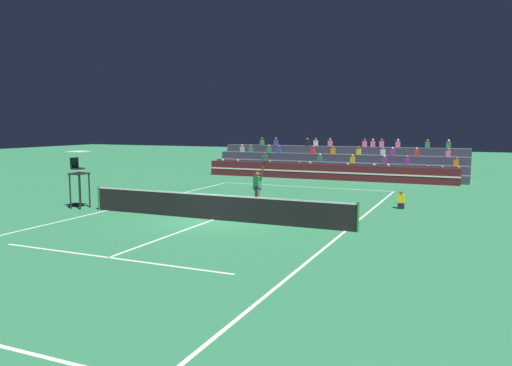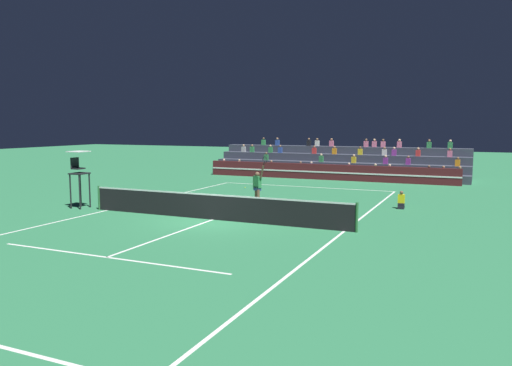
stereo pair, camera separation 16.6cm
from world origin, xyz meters
TOP-DOWN VIEW (x-y plane):
  - ground_plane at (0.00, 0.00)m, footprint 120.00×120.00m
  - court_lines at (0.00, 0.00)m, footprint 11.10×23.90m
  - tennis_net at (0.00, 0.00)m, footprint 12.00×0.10m
  - sponsor_banner_wall at (0.00, 16.34)m, footprint 18.00×0.26m
  - bleacher_stand at (0.01, 19.51)m, footprint 19.07×3.80m
  - umpire_chair at (-7.11, -0.00)m, footprint 0.76×0.84m
  - ball_kid_courtside at (6.69, 5.93)m, footprint 0.30×0.36m
  - tennis_player at (0.54, 3.32)m, footprint 0.91×0.53m
  - tennis_ball at (-3.20, 9.86)m, footprint 0.07×0.07m

SIDE VIEW (x-z plane):
  - ground_plane at x=0.00m, z-range 0.00..0.00m
  - court_lines at x=0.00m, z-range 0.00..0.01m
  - tennis_ball at x=-3.20m, z-range 0.00..0.07m
  - ball_kid_courtside at x=6.69m, z-range -0.09..0.75m
  - tennis_net at x=0.00m, z-range -0.01..1.09m
  - sponsor_banner_wall at x=0.00m, z-range 0.00..1.10m
  - bleacher_stand at x=0.01m, z-range -0.58..2.25m
  - tennis_player at x=0.54m, z-range -0.26..2.23m
  - umpire_chair at x=-7.11m, z-range 0.38..3.05m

